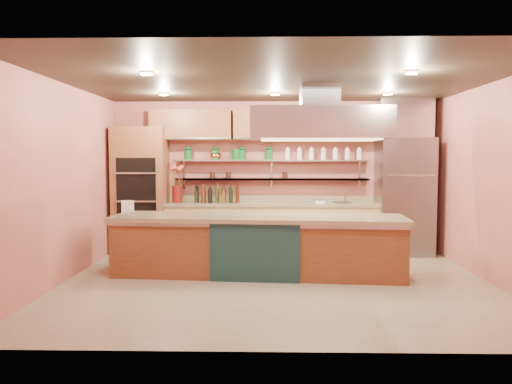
{
  "coord_description": "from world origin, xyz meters",
  "views": [
    {
      "loc": [
        -0.14,
        -6.9,
        1.76
      ],
      "look_at": [
        -0.31,
        1.0,
        1.21
      ],
      "focal_mm": 35.0,
      "sensor_mm": 36.0,
      "label": 1
    }
  ],
  "objects_px": {
    "flower_vase": "(177,194)",
    "kitchen_scale": "(320,200)",
    "green_canister": "(236,154)",
    "island": "(258,245)",
    "refrigerator": "(404,197)",
    "copper_kettle": "(216,156)"
  },
  "relations": [
    {
      "from": "refrigerator",
      "to": "flower_vase",
      "type": "bearing_deg",
      "value": 179.86
    },
    {
      "from": "island",
      "to": "kitchen_scale",
      "type": "distance_m",
      "value": 2.07
    },
    {
      "from": "refrigerator",
      "to": "flower_vase",
      "type": "height_order",
      "value": "refrigerator"
    },
    {
      "from": "refrigerator",
      "to": "island",
      "type": "bearing_deg",
      "value": -147.59
    },
    {
      "from": "refrigerator",
      "to": "island",
      "type": "relative_size",
      "value": 0.49
    },
    {
      "from": "copper_kettle",
      "to": "flower_vase",
      "type": "bearing_deg",
      "value": -162.54
    },
    {
      "from": "copper_kettle",
      "to": "refrigerator",
      "type": "bearing_deg",
      "value": -3.84
    },
    {
      "from": "flower_vase",
      "to": "green_canister",
      "type": "xyz_separation_m",
      "value": [
        1.07,
        0.22,
        0.73
      ]
    },
    {
      "from": "island",
      "to": "copper_kettle",
      "type": "distance_m",
      "value": 2.46
    },
    {
      "from": "island",
      "to": "green_canister",
      "type": "xyz_separation_m",
      "value": [
        -0.44,
        1.89,
        1.37
      ]
    },
    {
      "from": "kitchen_scale",
      "to": "copper_kettle",
      "type": "bearing_deg",
      "value": -177.12
    },
    {
      "from": "refrigerator",
      "to": "kitchen_scale",
      "type": "bearing_deg",
      "value": 179.62
    },
    {
      "from": "flower_vase",
      "to": "refrigerator",
      "type": "bearing_deg",
      "value": -0.14
    },
    {
      "from": "refrigerator",
      "to": "copper_kettle",
      "type": "xyz_separation_m",
      "value": [
        -3.43,
        0.23,
        0.73
      ]
    },
    {
      "from": "refrigerator",
      "to": "flower_vase",
      "type": "xyz_separation_m",
      "value": [
        -4.13,
        0.01,
        0.04
      ]
    },
    {
      "from": "flower_vase",
      "to": "green_canister",
      "type": "height_order",
      "value": "green_canister"
    },
    {
      "from": "flower_vase",
      "to": "kitchen_scale",
      "type": "bearing_deg",
      "value": 0.0
    },
    {
      "from": "refrigerator",
      "to": "kitchen_scale",
      "type": "xyz_separation_m",
      "value": [
        -1.52,
        0.01,
        -0.08
      ]
    },
    {
      "from": "refrigerator",
      "to": "island",
      "type": "xyz_separation_m",
      "value": [
        -2.62,
        -1.66,
        -0.61
      ]
    },
    {
      "from": "kitchen_scale",
      "to": "green_canister",
      "type": "distance_m",
      "value": 1.76
    },
    {
      "from": "island",
      "to": "flower_vase",
      "type": "bearing_deg",
      "value": 136.58
    },
    {
      "from": "refrigerator",
      "to": "kitchen_scale",
      "type": "relative_size",
      "value": 13.15
    }
  ]
}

